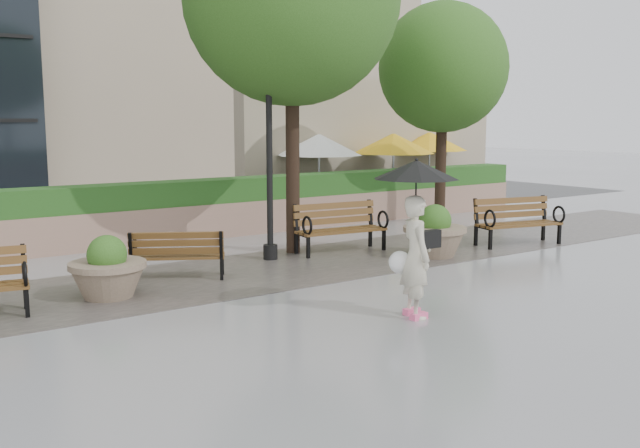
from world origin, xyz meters
TOP-DOWN VIEW (x-y plane):
  - ground at (0.00, 0.00)m, footprint 100.00×100.00m
  - cobble_strip at (0.00, 3.00)m, footprint 28.00×3.20m
  - hedge_wall at (0.00, 7.00)m, footprint 24.00×0.80m
  - cafe_wall at (9.50, 10.00)m, footprint 10.00×0.60m
  - cafe_hedge at (9.00, 7.80)m, footprint 8.00×0.50m
  - asphalt_street at (0.00, 11.00)m, footprint 40.00×7.00m
  - bench_2 at (-0.48, 3.25)m, footprint 1.68×1.32m
  - bench_3 at (3.30, 3.61)m, footprint 1.96×0.97m
  - bench_4 at (6.98, 2.05)m, footprint 2.02×1.18m
  - planter_left at (-1.91, 2.64)m, footprint 1.17×1.17m
  - planter_right at (4.55, 2.14)m, footprint 1.26×1.26m
  - lamppost at (1.71, 3.79)m, footprint 0.28×0.28m
  - tree_1 at (2.63, 4.22)m, footprint 4.31×4.31m
  - tree_2 at (8.12, 5.51)m, footprint 3.44×3.34m
  - patio_umb_white at (6.51, 8.89)m, footprint 2.50×2.50m
  - patio_umb_yellow_a at (9.01, 8.50)m, footprint 2.50×2.50m
  - patio_umb_yellow_b at (11.43, 9.44)m, footprint 2.50×2.50m
  - pedestrian at (1.22, -0.85)m, footprint 1.18×1.18m

SIDE VIEW (x-z plane):
  - ground at x=0.00m, z-range 0.00..0.00m
  - asphalt_street at x=0.00m, z-range 0.00..0.00m
  - cobble_strip at x=0.00m, z-range 0.00..0.01m
  - bench_2 at x=-0.48m, z-range -0.17..0.68m
  - bench_3 at x=3.30m, z-range -0.21..0.81m
  - bench_4 at x=6.98m, z-range -0.21..0.82m
  - planter_left at x=-1.91m, z-range -0.11..0.88m
  - planter_right at x=4.55m, z-range -0.12..0.94m
  - cafe_hedge at x=9.00m, z-range 0.00..0.90m
  - hedge_wall at x=0.00m, z-range -0.01..1.34m
  - pedestrian at x=1.22m, z-range 0.24..2.41m
  - lamppost at x=1.71m, z-range -0.24..3.67m
  - patio_umb_white at x=6.51m, z-range 0.84..3.14m
  - patio_umb_yellow_a at x=9.01m, z-range 0.84..3.14m
  - patio_umb_yellow_b at x=11.43m, z-range 0.84..3.14m
  - cafe_wall at x=9.50m, z-range 0.00..4.00m
  - tree_2 at x=8.12m, z-range 1.08..6.81m
  - tree_1 at x=2.63m, z-range 1.36..8.65m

